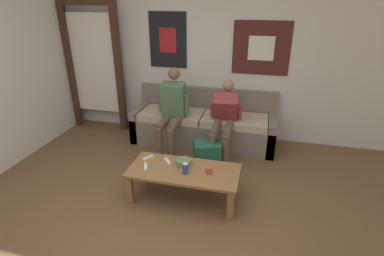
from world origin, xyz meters
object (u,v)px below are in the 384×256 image
object	(u,v)px
drink_can_blue	(185,169)
game_controller_near_left	(148,158)
couch	(204,125)
game_controller_far_center	(168,161)
backpack	(207,157)
game_controller_near_right	(146,167)
ceramic_bowl	(183,162)
person_seated_adult	(172,109)
pillar_candle	(209,170)
person_seated_teen	(224,118)
coffee_table	(184,174)

from	to	relation	value
drink_can_blue	game_controller_near_left	distance (m)	0.57
couch	game_controller_far_center	distance (m)	1.41
backpack	game_controller_near_right	world-z (taller)	game_controller_near_right
backpack	game_controller_far_center	xyz separation A→B (m)	(-0.37, -0.58, 0.21)
game_controller_near_left	game_controller_near_right	xyz separation A→B (m)	(0.05, -0.20, 0.00)
ceramic_bowl	drink_can_blue	size ratio (longest dim) A/B	1.47
person_seated_adult	pillar_candle	distance (m)	1.39
person_seated_adult	backpack	xyz separation A→B (m)	(0.63, -0.42, -0.49)
couch	game_controller_near_left	xyz separation A→B (m)	(-0.40, -1.37, 0.10)
drink_can_blue	game_controller_near_left	size ratio (longest dim) A/B	0.90
couch	drink_can_blue	size ratio (longest dim) A/B	18.07
person_seated_adult	game_controller_near_right	world-z (taller)	person_seated_adult
person_seated_adult	game_controller_far_center	bearing A→B (deg)	-75.68
drink_can_blue	person_seated_teen	bearing A→B (deg)	78.49
ceramic_bowl	game_controller_near_right	xyz separation A→B (m)	(-0.40, -0.17, -0.03)
game_controller_near_left	game_controller_far_center	distance (m)	0.26
pillar_candle	game_controller_near_left	distance (m)	0.80
person_seated_adult	drink_can_blue	xyz separation A→B (m)	(0.53, -1.18, -0.23)
game_controller_near_right	drink_can_blue	bearing A→B (deg)	-1.19
person_seated_teen	game_controller_near_right	size ratio (longest dim) A/B	7.31
person_seated_teen	pillar_candle	size ratio (longest dim) A/B	11.88
coffee_table	game_controller_far_center	distance (m)	0.27
couch	person_seated_teen	size ratio (longest dim) A/B	2.09
coffee_table	pillar_candle	bearing A→B (deg)	-1.55
backpack	pillar_candle	distance (m)	0.75
ceramic_bowl	game_controller_near_right	distance (m)	0.44
person_seated_teen	game_controller_near_left	xyz separation A→B (m)	(-0.77, -1.00, -0.20)
couch	game_controller_near_right	world-z (taller)	couch
person_seated_teen	pillar_candle	bearing A→B (deg)	-89.56
couch	game_controller_far_center	size ratio (longest dim) A/B	16.88
couch	person_seated_adult	xyz separation A→B (m)	(-0.40, -0.40, 0.38)
ceramic_bowl	game_controller_near_right	bearing A→B (deg)	-157.70
person_seated_teen	backpack	xyz separation A→B (m)	(-0.15, -0.44, -0.41)
person_seated_adult	pillar_candle	bearing A→B (deg)	-55.08
person_seated_adult	drink_can_blue	bearing A→B (deg)	-66.03
game_controller_near_left	backpack	bearing A→B (deg)	41.34
coffee_table	person_seated_adult	distance (m)	1.26
backpack	game_controller_near_left	xyz separation A→B (m)	(-0.63, -0.55, 0.21)
pillar_candle	coffee_table	bearing A→B (deg)	178.45
game_controller_far_center	coffee_table	bearing A→B (deg)	-26.52
drink_can_blue	game_controller_far_center	distance (m)	0.33
person_seated_adult	drink_can_blue	size ratio (longest dim) A/B	10.07
drink_can_blue	game_controller_near_right	bearing A→B (deg)	178.81
backpack	pillar_candle	xyz separation A→B (m)	(0.15, -0.70, 0.23)
person_seated_adult	drink_can_blue	distance (m)	1.31
backpack	person_seated_teen	bearing A→B (deg)	71.86
couch	pillar_candle	distance (m)	1.57
ceramic_bowl	game_controller_far_center	xyz separation A→B (m)	(-0.20, 0.01, -0.03)
ceramic_bowl	backpack	bearing A→B (deg)	73.66
drink_can_blue	game_controller_far_center	bearing A→B (deg)	145.30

